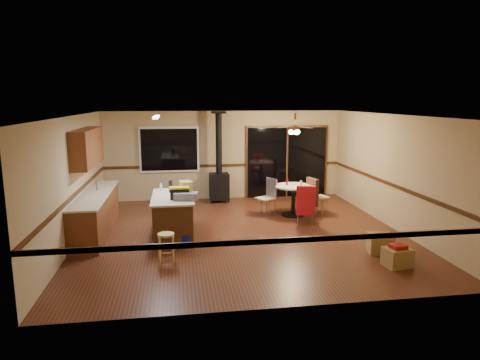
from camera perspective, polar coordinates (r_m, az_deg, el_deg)
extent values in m
plane|color=#4C2415|center=(9.58, 0.27, -7.11)|extent=(7.00, 7.00, 0.00)
plane|color=silver|center=(9.12, 0.28, 8.64)|extent=(7.00, 7.00, 0.00)
plane|color=tan|center=(12.69, -2.13, 3.32)|extent=(7.00, 0.00, 7.00)
plane|color=tan|center=(5.91, 5.44, -5.35)|extent=(7.00, 0.00, 7.00)
plane|color=tan|center=(9.40, -21.33, -0.02)|extent=(0.00, 7.00, 7.00)
plane|color=tan|center=(10.38, 19.75, 1.04)|extent=(0.00, 7.00, 7.00)
cube|color=black|center=(12.54, -9.41, 4.02)|extent=(1.72, 0.10, 1.32)
cube|color=black|center=(13.02, 6.25, 2.34)|extent=(2.52, 0.10, 2.10)
cube|color=brown|center=(10.00, -18.69, -4.35)|extent=(0.60, 3.00, 0.86)
cube|color=beige|center=(9.90, -18.84, -1.83)|extent=(0.64, 3.04, 0.04)
cube|color=brown|center=(9.96, -19.70, 4.15)|extent=(0.35, 2.00, 0.80)
cube|color=#4B2B12|center=(9.35, -8.89, -4.93)|extent=(0.80, 1.60, 0.86)
cube|color=beige|center=(9.24, -8.97, -2.24)|extent=(0.88, 1.68, 0.04)
cube|color=black|center=(12.37, -2.79, -0.85)|extent=(0.55, 0.50, 0.75)
cylinder|color=black|center=(12.18, -2.84, 4.97)|extent=(0.18, 0.18, 1.77)
cylinder|color=brown|center=(10.73, 7.34, 6.99)|extent=(0.24, 0.24, 0.10)
cylinder|color=brown|center=(10.71, 7.37, 8.43)|extent=(0.05, 0.05, 0.16)
sphere|color=#FFD88C|center=(10.74, 7.33, 6.35)|extent=(0.16, 0.16, 0.16)
cube|color=white|center=(9.33, -11.12, 8.24)|extent=(0.10, 1.20, 0.04)
cube|color=slate|center=(8.84, -7.22, -2.16)|extent=(0.52, 0.34, 0.15)
cube|color=black|center=(8.95, -8.05, -1.80)|extent=(0.39, 0.21, 0.22)
cube|color=gold|center=(8.92, -8.07, -1.03)|extent=(0.41, 0.22, 0.03)
cube|color=olive|center=(9.70, -7.20, -0.80)|extent=(0.31, 0.38, 0.22)
cylinder|color=black|center=(9.58, -9.24, -0.84)|extent=(0.09, 0.09, 0.27)
cylinder|color=#D84C8C|center=(9.05, -8.46, -1.66)|extent=(0.09, 0.09, 0.22)
cylinder|color=white|center=(9.78, -10.50, -0.95)|extent=(0.06, 0.06, 0.17)
cylinder|color=tan|center=(7.97, -9.79, -8.93)|extent=(0.35, 0.35, 0.55)
cylinder|color=#0C19AB|center=(8.80, -7.22, -7.96)|extent=(0.32, 0.32, 0.26)
cylinder|color=black|center=(11.10, 7.07, -4.58)|extent=(0.59, 0.59, 0.04)
cylinder|color=black|center=(11.00, 7.11, -2.72)|extent=(0.10, 0.10, 0.70)
cylinder|color=beige|center=(10.92, 7.15, -0.83)|extent=(0.95, 0.95, 0.04)
cylinder|color=#590C14|center=(10.96, 6.27, -0.24)|extent=(0.06, 0.06, 0.16)
cylinder|color=beige|center=(10.91, 8.15, -0.42)|extent=(0.06, 0.06, 0.13)
cube|color=#C4A691|center=(10.92, 3.43, -2.44)|extent=(0.54, 0.54, 0.03)
cube|color=slate|center=(10.99, 4.22, -1.03)|extent=(0.21, 0.37, 0.50)
cube|color=#C4A691|center=(10.37, 8.68, -3.26)|extent=(0.49, 0.49, 0.03)
cube|color=slate|center=(10.12, 8.76, -2.15)|extent=(0.39, 0.13, 0.50)
cube|color=red|center=(10.13, 8.75, -2.72)|extent=(0.45, 0.21, 0.70)
cube|color=#C4A691|center=(11.24, 10.49, -2.22)|extent=(0.49, 0.49, 0.03)
cube|color=slate|center=(11.09, 9.72, -1.05)|extent=(0.13, 0.39, 0.50)
cube|color=#3C2417|center=(11.10, 9.61, -1.57)|extent=(0.21, 0.45, 0.70)
cube|color=olive|center=(12.41, -7.85, -2.00)|extent=(0.57, 0.46, 0.45)
cube|color=olive|center=(8.21, 20.22, -9.65)|extent=(0.49, 0.43, 0.33)
cube|color=olive|center=(8.79, 18.18, -8.05)|extent=(0.51, 0.46, 0.37)
cube|color=maroon|center=(8.14, 20.32, -8.31)|extent=(0.30, 0.26, 0.07)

